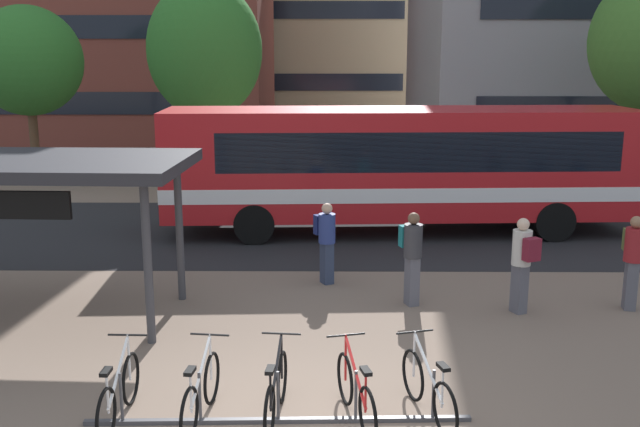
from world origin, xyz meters
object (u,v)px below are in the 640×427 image
(parked_bicycle_white_4, at_px, (428,390))
(street_tree_0, at_px, (28,61))
(parked_bicycle_white_1, at_px, (201,394))
(commuter_olive_pack_4, at_px, (633,255))
(commuter_teal_pack_1, at_px, (412,251))
(parked_bicycle_white_0, at_px, (119,394))
(parked_bicycle_red_3, at_px, (356,394))
(parked_bicycle_black_2, at_px, (276,392))
(street_tree_2, at_px, (205,50))
(commuter_maroon_pack_2, at_px, (522,259))
(city_bus, at_px, (397,165))
(commuter_navy_pack_0, at_px, (326,237))

(parked_bicycle_white_4, bearing_deg, street_tree_0, 18.43)
(parked_bicycle_white_1, xyz_separation_m, street_tree_0, (-9.10, 17.75, 3.92))
(parked_bicycle_white_4, xyz_separation_m, commuter_olive_pack_4, (4.24, 4.09, 0.63))
(parked_bicycle_white_4, bearing_deg, commuter_teal_pack_1, -19.36)
(commuter_olive_pack_4, xyz_separation_m, street_tree_0, (-16.23, 13.52, 3.29))
(parked_bicycle_white_0, bearing_deg, commuter_teal_pack_1, -41.97)
(parked_bicycle_red_3, relative_size, commuter_olive_pack_4, 0.96)
(parked_bicycle_white_4, bearing_deg, parked_bicycle_black_2, 77.02)
(parked_bicycle_black_2, bearing_deg, parked_bicycle_white_0, 97.01)
(parked_bicycle_white_0, relative_size, commuter_teal_pack_1, 0.98)
(parked_bicycle_white_4, bearing_deg, street_tree_2, 2.05)
(commuter_maroon_pack_2, relative_size, street_tree_2, 0.25)
(commuter_olive_pack_4, height_order, street_tree_0, street_tree_0)
(commuter_teal_pack_1, bearing_deg, city_bus, 158.62)
(city_bus, height_order, parked_bicycle_black_2, city_bus)
(parked_bicycle_white_4, distance_m, street_tree_0, 21.66)
(parked_bicycle_red_3, bearing_deg, parked_bicycle_white_0, 76.63)
(parked_bicycle_white_1, xyz_separation_m, commuter_navy_pack_0, (1.57, 5.70, 0.58))
(parked_bicycle_red_3, relative_size, parked_bicycle_white_4, 1.01)
(city_bus, relative_size, commuter_teal_pack_1, 6.89)
(parked_bicycle_white_1, height_order, commuter_maroon_pack_2, commuter_maroon_pack_2)
(commuter_maroon_pack_2, bearing_deg, street_tree_0, 21.24)
(parked_bicycle_black_2, bearing_deg, commuter_maroon_pack_2, -41.31)
(parked_bicycle_white_1, xyz_separation_m, parked_bicycle_red_3, (1.96, 0.01, 0.00))
(parked_bicycle_white_0, relative_size, parked_bicycle_red_3, 1.02)
(parked_bicycle_white_0, relative_size, parked_bicycle_white_4, 1.03)
(parked_bicycle_white_0, height_order, commuter_olive_pack_4, commuter_olive_pack_4)
(parked_bicycle_white_0, distance_m, commuter_olive_pack_4, 9.23)
(parked_bicycle_white_1, height_order, street_tree_0, street_tree_0)
(parked_bicycle_black_2, xyz_separation_m, parked_bicycle_white_4, (1.94, 0.10, 0.00))
(commuter_navy_pack_0, height_order, street_tree_2, street_tree_2)
(commuter_maroon_pack_2, xyz_separation_m, street_tree_2, (-7.80, 13.59, 3.67))
(city_bus, relative_size, parked_bicycle_white_4, 7.26)
(parked_bicycle_white_0, xyz_separation_m, parked_bicycle_white_4, (3.93, 0.17, 0.00))
(city_bus, relative_size, parked_bicycle_black_2, 7.05)
(commuter_maroon_pack_2, relative_size, commuter_olive_pack_4, 1.00)
(parked_bicycle_white_0, bearing_deg, parked_bicycle_white_1, -87.28)
(parked_bicycle_white_0, distance_m, street_tree_0, 19.91)
(parked_bicycle_white_0, height_order, commuter_maroon_pack_2, commuter_maroon_pack_2)
(parked_bicycle_white_1, relative_size, parked_bicycle_white_4, 1.03)
(city_bus, distance_m, parked_bicycle_black_2, 10.41)
(parked_bicycle_white_0, height_order, parked_bicycle_red_3, same)
(commuter_maroon_pack_2, height_order, street_tree_0, street_tree_0)
(commuter_navy_pack_0, bearing_deg, parked_bicycle_black_2, -32.91)
(commuter_olive_pack_4, bearing_deg, commuter_navy_pack_0, -94.89)
(city_bus, height_order, commuter_maroon_pack_2, city_bus)
(parked_bicycle_white_4, bearing_deg, parked_bicycle_red_3, 81.96)
(street_tree_0, bearing_deg, parked_bicycle_white_1, -62.85)
(commuter_olive_pack_4, distance_m, street_tree_2, 16.98)
(parked_bicycle_white_0, distance_m, commuter_navy_pack_0, 6.32)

